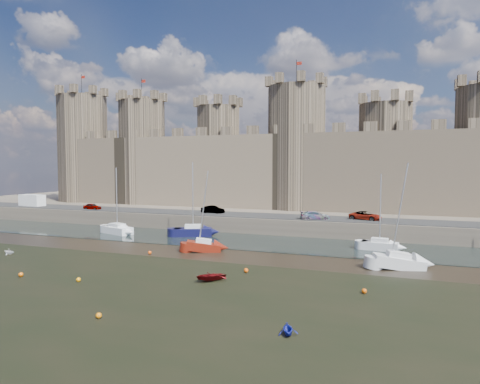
{
  "coord_description": "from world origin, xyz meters",
  "views": [
    {
      "loc": [
        20.49,
        -32.07,
        10.76
      ],
      "look_at": [
        0.36,
        22.0,
        7.13
      ],
      "focal_mm": 32.0,
      "sensor_mm": 36.0,
      "label": 1
    }
  ],
  "objects_px": {
    "van": "(32,200)",
    "sailboat_4": "(204,246)",
    "car_3": "(366,216)",
    "sailboat_2": "(380,245)",
    "sailboat_5": "(399,261)",
    "car_0": "(92,206)",
    "car_1": "(213,210)",
    "car_2": "(315,215)",
    "sailboat_0": "(117,229)",
    "sailboat_1": "(193,231)"
  },
  "relations": [
    {
      "from": "car_2",
      "to": "sailboat_2",
      "type": "bearing_deg",
      "value": -149.71
    },
    {
      "from": "sailboat_1",
      "to": "sailboat_2",
      "type": "bearing_deg",
      "value": -27.33
    },
    {
      "from": "car_2",
      "to": "sailboat_4",
      "type": "relative_size",
      "value": 0.44
    },
    {
      "from": "car_1",
      "to": "van",
      "type": "relative_size",
      "value": 0.75
    },
    {
      "from": "car_0",
      "to": "sailboat_5",
      "type": "relative_size",
      "value": 0.31
    },
    {
      "from": "van",
      "to": "car_1",
      "type": "bearing_deg",
      "value": 6.83
    },
    {
      "from": "van",
      "to": "sailboat_1",
      "type": "distance_m",
      "value": 41.09
    },
    {
      "from": "sailboat_2",
      "to": "van",
      "type": "bearing_deg",
      "value": 177.73
    },
    {
      "from": "car_3",
      "to": "sailboat_5",
      "type": "xyz_separation_m",
      "value": [
        4.74,
        -19.48,
        -2.38
      ]
    },
    {
      "from": "van",
      "to": "sailboat_4",
      "type": "xyz_separation_m",
      "value": [
        46.45,
        -17.81,
        -2.93
      ]
    },
    {
      "from": "sailboat_5",
      "to": "car_2",
      "type": "bearing_deg",
      "value": 107.77
    },
    {
      "from": "car_1",
      "to": "car_2",
      "type": "bearing_deg",
      "value": -91.45
    },
    {
      "from": "car_0",
      "to": "sailboat_1",
      "type": "xyz_separation_m",
      "value": [
        24.39,
        -7.09,
        -2.23
      ]
    },
    {
      "from": "car_1",
      "to": "car_0",
      "type": "bearing_deg",
      "value": 99.88
    },
    {
      "from": "car_2",
      "to": "van",
      "type": "bearing_deg",
      "value": 70.1
    },
    {
      "from": "car_1",
      "to": "sailboat_4",
      "type": "distance_m",
      "value": 20.13
    },
    {
      "from": "sailboat_4",
      "to": "van",
      "type": "bearing_deg",
      "value": 136.31
    },
    {
      "from": "car_3",
      "to": "sailboat_2",
      "type": "distance_m",
      "value": 10.9
    },
    {
      "from": "sailboat_0",
      "to": "sailboat_5",
      "type": "xyz_separation_m",
      "value": [
        41.16,
        -8.37,
        -0.02
      ]
    },
    {
      "from": "car_0",
      "to": "car_2",
      "type": "height_order",
      "value": "car_2"
    },
    {
      "from": "car_2",
      "to": "sailboat_2",
      "type": "xyz_separation_m",
      "value": [
        9.72,
        -8.44,
        -2.36
      ]
    },
    {
      "from": "sailboat_0",
      "to": "sailboat_1",
      "type": "height_order",
      "value": "sailboat_1"
    },
    {
      "from": "sailboat_0",
      "to": "car_0",
      "type": "bearing_deg",
      "value": 161.97
    },
    {
      "from": "car_2",
      "to": "van",
      "type": "xyz_separation_m",
      "value": [
        -57.23,
        1.15,
        0.53
      ]
    },
    {
      "from": "car_3",
      "to": "sailboat_0",
      "type": "height_order",
      "value": "sailboat_0"
    },
    {
      "from": "car_1",
      "to": "sailboat_4",
      "type": "bearing_deg",
      "value": -154.22
    },
    {
      "from": "car_3",
      "to": "sailboat_5",
      "type": "distance_m",
      "value": 20.18
    },
    {
      "from": "sailboat_0",
      "to": "sailboat_5",
      "type": "distance_m",
      "value": 42.0
    },
    {
      "from": "sailboat_1",
      "to": "sailboat_5",
      "type": "relative_size",
      "value": 1.01
    },
    {
      "from": "car_0",
      "to": "car_1",
      "type": "bearing_deg",
      "value": -83.52
    },
    {
      "from": "sailboat_0",
      "to": "sailboat_5",
      "type": "height_order",
      "value": "sailboat_5"
    },
    {
      "from": "car_2",
      "to": "sailboat_0",
      "type": "height_order",
      "value": "sailboat_0"
    },
    {
      "from": "car_0",
      "to": "sailboat_0",
      "type": "relative_size",
      "value": 0.34
    },
    {
      "from": "car_1",
      "to": "sailboat_5",
      "type": "distance_m",
      "value": 35.79
    },
    {
      "from": "car_1",
      "to": "sailboat_1",
      "type": "xyz_separation_m",
      "value": [
        0.81,
        -9.11,
        -2.3
      ]
    },
    {
      "from": "car_3",
      "to": "sailboat_1",
      "type": "height_order",
      "value": "sailboat_1"
    },
    {
      "from": "car_2",
      "to": "sailboat_4",
      "type": "distance_m",
      "value": 20.0
    },
    {
      "from": "sailboat_2",
      "to": "car_3",
      "type": "bearing_deg",
      "value": 109.37
    },
    {
      "from": "car_2",
      "to": "sailboat_1",
      "type": "distance_m",
      "value": 18.63
    },
    {
      "from": "car_0",
      "to": "sailboat_5",
      "type": "height_order",
      "value": "sailboat_5"
    },
    {
      "from": "sailboat_5",
      "to": "sailboat_4",
      "type": "bearing_deg",
      "value": 161.21
    },
    {
      "from": "car_3",
      "to": "sailboat_4",
      "type": "distance_m",
      "value": 25.99
    },
    {
      "from": "sailboat_1",
      "to": "sailboat_2",
      "type": "xyz_separation_m",
      "value": [
        26.79,
        -1.34,
        -0.08
      ]
    },
    {
      "from": "car_0",
      "to": "car_1",
      "type": "relative_size",
      "value": 0.85
    },
    {
      "from": "car_0",
      "to": "sailboat_1",
      "type": "bearing_deg",
      "value": -104.64
    },
    {
      "from": "sailboat_2",
      "to": "sailboat_4",
      "type": "bearing_deg",
      "value": -152.26
    },
    {
      "from": "sailboat_1",
      "to": "car_0",
      "type": "bearing_deg",
      "value": 139.31
    },
    {
      "from": "van",
      "to": "sailboat_1",
      "type": "xyz_separation_m",
      "value": [
        40.16,
        -8.25,
        -2.82
      ]
    },
    {
      "from": "car_3",
      "to": "sailboat_5",
      "type": "bearing_deg",
      "value": -149.39
    },
    {
      "from": "car_2",
      "to": "car_3",
      "type": "relative_size",
      "value": 0.93
    }
  ]
}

